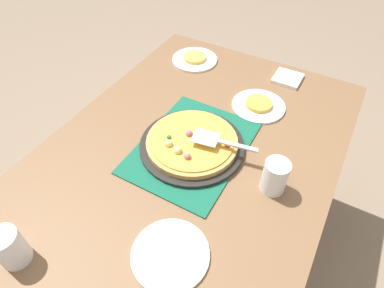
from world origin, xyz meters
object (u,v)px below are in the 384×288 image
(served_slice_left, at_px, (259,103))
(pizza, at_px, (192,142))
(cup_near, at_px, (275,177))
(cup_far, at_px, (10,248))
(plate_near_left, at_px, (258,106))
(served_slice_right, at_px, (195,57))
(plate_far_right, at_px, (195,60))
(pizza_pan, at_px, (192,145))
(napkin_stack, at_px, (288,78))
(pizza_server, at_px, (219,141))
(plate_side, at_px, (170,254))

(served_slice_left, bearing_deg, pizza, -20.48)
(cup_near, bearing_deg, cup_far, -43.01)
(served_slice_left, xyz_separation_m, cup_near, (0.37, 0.19, 0.04))
(pizza, bearing_deg, cup_near, 84.95)
(plate_near_left, height_order, cup_far, cup_far)
(served_slice_right, relative_size, cup_far, 0.92)
(plate_far_right, bearing_deg, pizza_pan, 27.99)
(served_slice_left, relative_size, napkin_stack, 0.92)
(pizza_pan, xyz_separation_m, plate_near_left, (-0.34, 0.13, -0.01))
(pizza, distance_m, served_slice_left, 0.36)
(plate_near_left, bearing_deg, cup_far, -20.10)
(pizza_pan, relative_size, pizza_server, 1.62)
(cup_far, bearing_deg, plate_side, 120.21)
(pizza, distance_m, pizza_server, 0.10)
(plate_far_right, xyz_separation_m, served_slice_left, (0.18, 0.40, 0.01))
(pizza_pan, bearing_deg, served_slice_right, -152.01)
(pizza_pan, xyz_separation_m, pizza_server, (-0.02, 0.10, 0.06))
(pizza, distance_m, served_slice_right, 0.59)
(plate_far_right, bearing_deg, plate_near_left, 65.82)
(pizza_server, xyz_separation_m, napkin_stack, (-0.57, 0.08, -0.06))
(served_slice_left, bearing_deg, cup_far, -20.10)
(pizza, height_order, served_slice_right, pizza)
(cup_far, bearing_deg, plate_near_left, 159.90)
(cup_near, distance_m, napkin_stack, 0.63)
(cup_far, relative_size, pizza_server, 0.51)
(plate_near_left, relative_size, served_slice_left, 2.00)
(served_slice_right, xyz_separation_m, pizza_server, (0.50, 0.37, 0.05))
(pizza_pan, relative_size, served_slice_left, 3.45)
(plate_side, xyz_separation_m, served_slice_right, (-0.91, -0.42, 0.01))
(plate_side, height_order, cup_far, cup_far)
(cup_far, bearing_deg, napkin_stack, 161.83)
(pizza_pan, distance_m, cup_near, 0.32)
(plate_side, xyz_separation_m, served_slice_left, (-0.72, -0.02, 0.01))
(cup_far, distance_m, pizza_server, 0.69)
(cup_far, bearing_deg, pizza, 160.11)
(pizza, bearing_deg, served_slice_right, -152.10)
(plate_side, distance_m, pizza_server, 0.41)
(pizza, bearing_deg, plate_far_right, -152.10)
(pizza, distance_m, plate_side, 0.41)
(served_slice_right, height_order, cup_near, cup_near)
(napkin_stack, bearing_deg, plate_far_right, -81.70)
(pizza_pan, height_order, plate_near_left, pizza_pan)
(served_slice_left, distance_m, served_slice_right, 0.44)
(pizza, height_order, plate_far_right, pizza)
(served_slice_right, xyz_separation_m, cup_near, (0.55, 0.59, 0.04))
(plate_far_right, relative_size, served_slice_left, 2.00)
(pizza_pan, xyz_separation_m, served_slice_right, (-0.52, -0.28, 0.01))
(cup_near, bearing_deg, pizza_pan, -95.31)
(plate_near_left, xyz_separation_m, plate_far_right, (-0.18, -0.40, 0.00))
(served_slice_left, relative_size, cup_near, 0.92)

